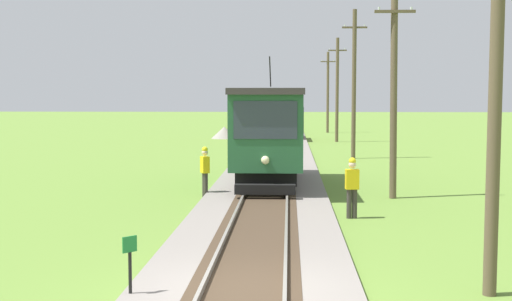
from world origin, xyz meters
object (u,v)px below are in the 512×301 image
freight_car (279,120)px  utility_pole_near_tram (394,90)px  utility_pole_distant (328,91)px  second_worker (205,169)px  trackside_signal_marker (130,266)px  track_worker (352,185)px  gravel_pile (224,133)px  red_tram (269,131)px  utility_pole_foreground (495,107)px  utility_pole_far (337,89)px  utility_pole_mid (354,83)px

freight_car → utility_pole_near_tram: size_ratio=0.71×
utility_pole_distant → second_worker: bearing=-99.0°
trackside_signal_marker → track_worker: size_ratio=0.66×
gravel_pile → second_worker: 32.39m
track_worker → red_tram: bearing=-164.3°
track_worker → second_worker: bearing=-135.4°
gravel_pile → track_worker: (7.15, -36.25, 0.50)m
freight_car → track_worker: bearing=-85.7°
red_tram → utility_pole_foreground: bearing=-72.9°
red_tram → trackside_signal_marker: size_ratio=7.24×
freight_car → second_worker: 30.63m
utility_pole_foreground → utility_pole_far: 40.30m
utility_pole_foreground → red_tram: bearing=107.1°
utility_pole_far → track_worker: bearing=-93.1°
trackside_signal_marker → gravel_pile: size_ratio=0.55×
gravel_pile → track_worker: track_worker is taller
utility_pole_foreground → gravel_pile: (-8.93, 43.93, -2.90)m
gravel_pile → utility_pole_far: bearing=-22.2°
freight_car → gravel_pile: size_ratio=2.44×
utility_pole_far → trackside_signal_marker: size_ratio=6.66×
freight_car → trackside_signal_marker: size_ratio=4.41×
utility_pole_mid → gravel_pile: 19.78m
utility_pole_far → gravel_pile: bearing=157.8°
gravel_pile → track_worker: size_ratio=1.19×
utility_pole_foreground → utility_pole_near_tram: bearing=90.0°
red_tram → second_worker: 3.65m
red_tram → utility_pole_distant: size_ratio=1.13×
freight_car → second_worker: freight_car is taller
red_tram → utility_pole_near_tram: size_ratio=1.16×
utility_pole_mid → second_worker: 16.75m
utility_pole_far → second_worker: utility_pole_far is taller
utility_pole_near_tram → trackside_signal_marker: (-6.35, -12.63, -3.10)m
utility_pole_far → red_tram: bearing=-99.6°
utility_pole_foreground → trackside_signal_marker: size_ratio=5.58×
track_worker → second_worker: 6.20m
utility_pole_distant → trackside_signal_marker: size_ratio=6.43×
utility_pole_mid → track_worker: utility_pole_mid is taller
utility_pole_far → utility_pole_distant: utility_pole_far is taller
freight_car → utility_pole_near_tram: (4.40, -30.31, 2.20)m
utility_pole_mid → trackside_signal_marker: 28.41m
utility_pole_foreground → track_worker: utility_pole_foreground is taller
utility_pole_near_tram → track_worker: size_ratio=4.11×
trackside_signal_marker → second_worker: size_ratio=0.66×
freight_car → utility_pole_foreground: 42.44m
red_tram → utility_pole_mid: bearing=70.4°
utility_pole_near_tram → trackside_signal_marker: size_ratio=6.21×
second_worker → trackside_signal_marker: bearing=66.6°
track_worker → utility_pole_mid: bearing=168.8°
utility_pole_far → freight_car: bearing=156.9°
track_worker → gravel_pile: bearing=-174.7°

